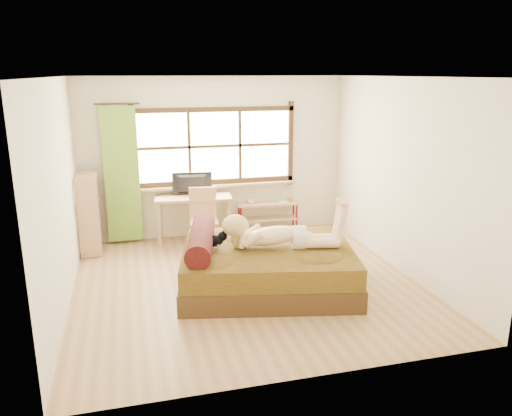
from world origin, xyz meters
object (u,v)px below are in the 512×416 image
object	(u,v)px
pipe_shelf	(268,211)
bookshelf	(89,214)
woman	(280,223)
chair	(203,215)
bed	(264,265)
desk	(193,202)
kitten	(212,239)

from	to	relation	value
pipe_shelf	bookshelf	xyz separation A→B (m)	(-2.98, -0.30, 0.24)
woman	chair	xyz separation A→B (m)	(-0.73, 1.80, -0.34)
bed	desk	distance (m)	2.22
desk	pipe_shelf	distance (m)	1.37
bookshelf	kitten	bearing A→B (deg)	-50.34
kitten	chair	distance (m)	1.66
desk	bed	bearing A→B (deg)	-67.29
bed	kitten	distance (m)	0.78
bookshelf	desk	bearing A→B (deg)	4.41
woman	desk	xyz separation A→B (m)	(-0.84, 2.16, -0.21)
bed	kitten	xyz separation A→B (m)	(-0.67, 0.09, 0.39)
chair	desk	bearing A→B (deg)	112.74
bed	pipe_shelf	distance (m)	2.33
pipe_shelf	kitten	bearing A→B (deg)	-118.86
desk	chair	world-z (taller)	chair
kitten	bookshelf	bearing A→B (deg)	143.20
desk	kitten	bearing A→B (deg)	-85.02
kitten	desk	size ratio (longest dim) A/B	0.26
desk	bookshelf	bearing A→B (deg)	-167.99
kitten	bed	bearing A→B (deg)	4.27
desk	chair	bearing A→B (deg)	-67.26
woman	kitten	bearing A→B (deg)	-177.93
desk	pipe_shelf	bearing A→B (deg)	11.02
bed	chair	world-z (taller)	chair
kitten	chair	bearing A→B (deg)	96.92
woman	bed	bearing A→B (deg)	175.11
bed	woman	world-z (taller)	woman
kitten	bookshelf	xyz separation A→B (m)	(-1.61, 1.83, -0.05)
woman	bookshelf	xyz separation A→B (m)	(-2.48, 1.98, -0.25)
kitten	desk	xyz separation A→B (m)	(0.03, 2.01, -0.01)
chair	kitten	bearing A→B (deg)	-89.01
chair	bookshelf	distance (m)	1.77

